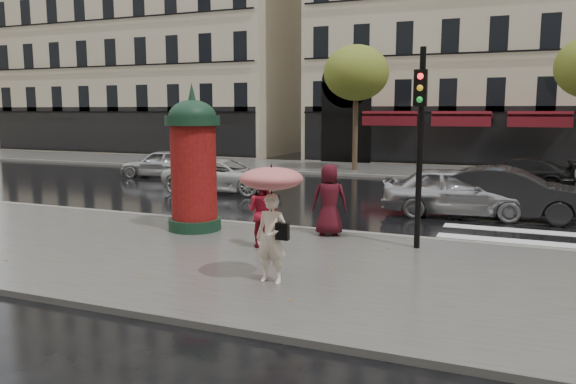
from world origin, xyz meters
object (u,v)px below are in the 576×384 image
at_px(car_silver, 457,191).
at_px(man_burgundy, 329,200).
at_px(woman_umbrella, 272,205).
at_px(morris_column, 193,160).
at_px(traffic_light, 420,128).
at_px(car_far_silver, 162,163).
at_px(car_black, 516,174).
at_px(woman_red, 263,212).
at_px(car_darkgrey, 509,193).
at_px(car_white, 224,176).

bearing_deg(car_silver, man_burgundy, 144.08).
relative_size(woman_umbrella, man_burgundy, 1.21).
relative_size(morris_column, traffic_light, 0.85).
bearing_deg(morris_column, car_far_silver, 128.60).
distance_m(man_burgundy, car_black, 12.35).
bearing_deg(morris_column, car_black, 57.45).
xyz_separation_m(woman_red, car_far_silver, (-10.73, 11.37, -0.26)).
bearing_deg(car_far_silver, car_silver, 62.81).
relative_size(car_silver, car_black, 1.00).
bearing_deg(morris_column, woman_red, -23.01).
relative_size(woman_red, morris_column, 0.43).
bearing_deg(woman_umbrella, car_black, 75.62).
bearing_deg(woman_umbrella, car_darkgrey, 66.29).
distance_m(woman_red, morris_column, 2.90).
relative_size(woman_umbrella, car_black, 0.49).
relative_size(car_darkgrey, car_far_silver, 1.17).
xyz_separation_m(car_silver, car_black, (1.65, 7.00, -0.12)).
height_order(man_burgundy, car_white, man_burgundy).
xyz_separation_m(morris_column, car_darkgrey, (7.70, 5.42, -1.19)).
bearing_deg(man_burgundy, traffic_light, 148.49).
xyz_separation_m(man_burgundy, traffic_light, (2.30, -0.57, 1.84)).
distance_m(woman_umbrella, traffic_light, 4.34).
xyz_separation_m(woman_red, car_darkgrey, (5.21, 6.48, -0.17)).
xyz_separation_m(car_darkgrey, car_far_silver, (-15.94, 4.89, -0.09)).
bearing_deg(car_white, car_darkgrey, -106.41).
xyz_separation_m(man_burgundy, car_far_silver, (-11.76, 9.61, -0.34)).
height_order(morris_column, car_black, morris_column).
distance_m(morris_column, car_white, 7.84).
bearing_deg(car_darkgrey, traffic_light, 162.08).
xyz_separation_m(woman_red, car_black, (5.34, 13.34, -0.29)).
relative_size(woman_red, car_black, 0.37).
bearing_deg(car_far_silver, traffic_light, 46.17).
height_order(man_burgundy, car_far_silver, man_burgundy).
height_order(woman_red, man_burgundy, man_burgundy).
height_order(morris_column, car_darkgrey, morris_column).
relative_size(car_white, car_black, 1.05).
bearing_deg(car_silver, morris_column, 124.69).
bearing_deg(morris_column, woman_umbrella, -42.46).
bearing_deg(morris_column, traffic_light, 1.30).
distance_m(traffic_light, car_darkgrey, 5.99).
height_order(man_burgundy, car_darkgrey, man_burgundy).
xyz_separation_m(woman_red, car_silver, (3.69, 6.33, -0.17)).
height_order(woman_red, car_darkgrey, woman_red).
xyz_separation_m(morris_column, traffic_light, (5.83, 0.13, 0.90)).
bearing_deg(morris_column, car_darkgrey, 35.14).
bearing_deg(car_far_silver, woman_umbrella, 33.17).
bearing_deg(man_burgundy, car_black, -127.94).
bearing_deg(car_white, traffic_light, -135.68).
relative_size(woman_red, car_silver, 0.36).
relative_size(man_burgundy, morris_column, 0.47).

